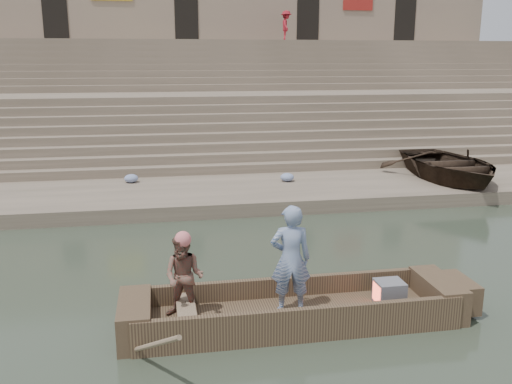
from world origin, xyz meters
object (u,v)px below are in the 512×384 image
object	(u,v)px
television	(389,292)
beached_rowboat	(449,164)
main_rowboat	(294,317)
rowing_man	(184,277)
standing_man	(291,259)
pedestrian	(286,26)

from	to	relation	value
television	beached_rowboat	size ratio (longest dim) A/B	0.10
main_rowboat	beached_rowboat	xyz separation A→B (m)	(7.24, 8.17, 0.79)
television	beached_rowboat	xyz separation A→B (m)	(5.59, 8.17, 0.48)
main_rowboat	beached_rowboat	size ratio (longest dim) A/B	1.04
main_rowboat	rowing_man	xyz separation A→B (m)	(-1.76, 0.11, 0.79)
television	standing_man	bearing A→B (deg)	178.83
main_rowboat	rowing_man	distance (m)	1.94
rowing_man	pedestrian	size ratio (longest dim) A/B	0.84
main_rowboat	pedestrian	size ratio (longest dim) A/B	3.07
main_rowboat	standing_man	distance (m)	1.01
beached_rowboat	rowing_man	bearing A→B (deg)	-138.31
standing_man	rowing_man	size ratio (longest dim) A/B	1.31
main_rowboat	beached_rowboat	world-z (taller)	beached_rowboat
main_rowboat	standing_man	bearing A→B (deg)	148.04
standing_man	beached_rowboat	world-z (taller)	standing_man
main_rowboat	standing_man	size ratio (longest dim) A/B	2.78
beached_rowboat	pedestrian	distance (m)	15.73
rowing_man	beached_rowboat	bearing A→B (deg)	65.52
standing_man	rowing_man	bearing A→B (deg)	3.74
main_rowboat	television	world-z (taller)	television
television	main_rowboat	bearing A→B (deg)	180.00
standing_man	television	distance (m)	1.84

